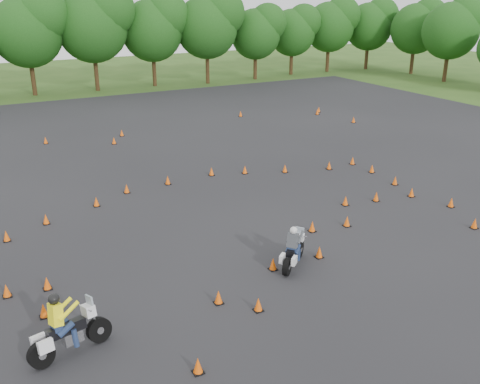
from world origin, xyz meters
name	(u,v)px	position (x,y,z in m)	size (l,w,h in m)	color
ground	(287,251)	(0.00, 0.00, 0.00)	(140.00, 140.00, 0.00)	#2D5119
asphalt_pad	(221,202)	(0.00, 6.00, 0.01)	(62.00, 62.00, 0.00)	black
treeline	(116,49)	(3.49, 35.19, 4.69)	(86.93, 32.65, 11.12)	#194513
traffic_cones	(224,201)	(-0.04, 5.61, 0.23)	(36.71, 32.75, 0.45)	#F35A0A
rider_grey	(294,245)	(-0.48, -1.12, 0.85)	(2.18, 0.67, 1.68)	#404348
rider_yellow	(70,326)	(-8.95, -2.56, 0.96)	(2.49, 0.76, 1.92)	#FFF216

